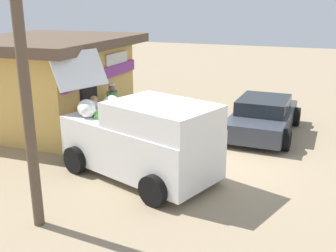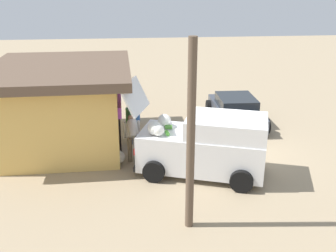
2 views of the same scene
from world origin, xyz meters
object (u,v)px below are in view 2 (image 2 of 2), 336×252
customer_bending (133,134)px  delivery_van (205,145)px  storefront_bar (63,105)px  parked_sedan (236,110)px  vendor_standing (130,119)px  paint_bucket (136,117)px  unloaded_banana_pile (115,157)px

customer_bending → delivery_van: bearing=-120.3°
storefront_bar → customer_bending: 2.99m
delivery_van → parked_sedan: 4.99m
vendor_standing → delivery_van: bearing=-140.1°
storefront_bar → customer_bending: (-1.53, -2.49, -0.65)m
storefront_bar → delivery_van: storefront_bar is taller
vendor_standing → customer_bending: bearing=-177.1°
vendor_standing → customer_bending: size_ratio=1.10×
vendor_standing → paint_bucket: vendor_standing is taller
customer_bending → paint_bucket: 3.81m
delivery_van → parked_sedan: size_ratio=1.17×
storefront_bar → delivery_van: size_ratio=1.25×
parked_sedan → paint_bucket: (0.58, 4.24, -0.36)m
vendor_standing → paint_bucket: bearing=-6.4°
storefront_bar → parked_sedan: (1.63, -6.91, -0.99)m
parked_sedan → unloaded_banana_pile: parked_sedan is taller
storefront_bar → unloaded_banana_pile: size_ratio=6.93×
parked_sedan → customer_bending: size_ratio=2.68×
delivery_van → unloaded_banana_pile: bearing=70.8°
unloaded_banana_pile → paint_bucket: bearing=-11.7°
storefront_bar → unloaded_banana_pile: (-1.83, -1.84, -1.33)m
vendor_standing → unloaded_banana_pile: vendor_standing is taller
vendor_standing → unloaded_banana_pile: 1.97m
storefront_bar → vendor_standing: storefront_bar is taller
storefront_bar → vendor_standing: 2.49m
storefront_bar → delivery_van: (-2.83, -4.71, -0.59)m
delivery_van → parked_sedan: (4.46, -2.21, -0.41)m
vendor_standing → customer_bending: vendor_standing is taller
paint_bucket → parked_sedan: bearing=-97.7°
delivery_van → vendor_standing: (2.74, 2.29, -0.04)m
vendor_standing → paint_bucket: 2.42m
delivery_van → parked_sedan: delivery_van is taller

